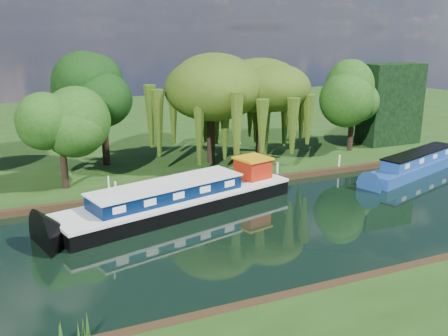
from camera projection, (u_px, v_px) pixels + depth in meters
name	position (u px, v px, depth m)	size (l,w,h in m)	color
ground	(301.00, 221.00, 31.70)	(120.00, 120.00, 0.00)	black
far_bank	(154.00, 125.00, 61.66)	(120.00, 52.00, 0.45)	#1B350E
dutch_barge	(181.00, 198.00, 33.20)	(17.07, 7.84, 3.52)	black
narrowboat	(418.00, 164.00, 42.22)	(13.43, 6.43, 1.96)	navy
red_dinghy	(132.00, 208.00, 33.98)	(2.40, 3.35, 0.69)	#9C1C0B
white_cruiser	(394.00, 173.00, 42.13)	(1.79, 2.07, 1.09)	silver
willow_left	(211.00, 89.00, 42.07)	(7.38, 7.38, 8.84)	black
willow_right	(261.00, 95.00, 42.72)	(6.57, 6.57, 8.01)	black
tree_far_left	(60.00, 123.00, 35.47)	(4.39, 4.39, 7.07)	black
tree_far_mid	(102.00, 95.00, 41.47)	(5.34, 5.34, 8.74)	black
tree_far_right	(353.00, 97.00, 46.75)	(4.51, 4.51, 7.39)	black
conifer_hedge	(390.00, 104.00, 50.14)	(6.00, 3.00, 8.00)	black
lamppost	(238.00, 148.00, 40.51)	(0.36, 0.36, 2.56)	silver
mooring_posts	(238.00, 173.00, 38.67)	(19.16, 0.16, 1.00)	silver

